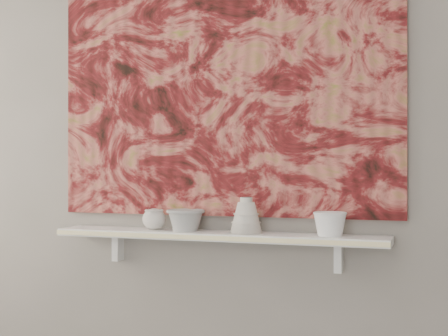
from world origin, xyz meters
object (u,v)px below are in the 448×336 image
at_px(painting, 223,86).
at_px(bell_vessel, 246,215).
at_px(bowl_white, 330,224).
at_px(bowl_grey, 186,220).
at_px(cup_cream, 154,219).
at_px(shelf, 216,236).

bearing_deg(painting, bell_vessel, -32.13).
bearing_deg(bowl_white, painting, 170.21).
bearing_deg(bell_vessel, bowl_white, 0.00).
distance_m(bowl_grey, bowl_white, 0.60).
bearing_deg(bell_vessel, painting, 147.87).
height_order(painting, cup_cream, painting).
distance_m(painting, cup_cream, 0.64).
distance_m(shelf, painting, 0.63).
relative_size(painting, bowl_grey, 9.30).
height_order(cup_cream, bell_vessel, bell_vessel).
distance_m(bell_vessel, bowl_white, 0.34).
bearing_deg(bell_vessel, shelf, 180.00).
distance_m(painting, bowl_white, 0.74).
distance_m(painting, bell_vessel, 0.56).
relative_size(shelf, cup_cream, 14.15).
bearing_deg(bowl_grey, bowl_white, 0.00).
bearing_deg(shelf, cup_cream, 180.00).
xyz_separation_m(cup_cream, bowl_white, (0.75, 0.00, 0.00)).
distance_m(shelf, cup_cream, 0.29).
distance_m(cup_cream, bell_vessel, 0.41).
height_order(shelf, painting, painting).
bearing_deg(cup_cream, painting, 15.94).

